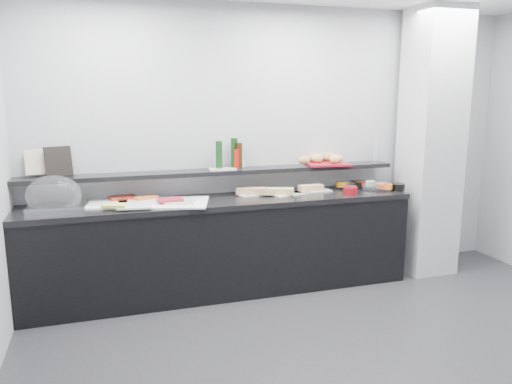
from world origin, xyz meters
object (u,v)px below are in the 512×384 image
object	(u,v)px
condiment_tray	(222,169)
bread_tray	(327,164)
sandwich_plate_mid	(291,194)
framed_print	(58,161)
cloche_base	(58,207)
carafe	(376,148)

from	to	relation	value
condiment_tray	bread_tray	bearing A→B (deg)	4.83
sandwich_plate_mid	framed_print	world-z (taller)	framed_print
cloche_base	carafe	size ratio (longest dim) A/B	1.57
bread_tray	carafe	distance (m)	0.56
cloche_base	sandwich_plate_mid	distance (m)	2.11
cloche_base	framed_print	distance (m)	0.41
condiment_tray	carafe	world-z (taller)	carafe
sandwich_plate_mid	carafe	distance (m)	1.08
framed_print	cloche_base	bearing A→B (deg)	-110.52
sandwich_plate_mid	carafe	size ratio (longest dim) A/B	1.29
framed_print	carafe	distance (m)	3.09
condiment_tray	framed_print	bearing A→B (deg)	-177.42
sandwich_plate_mid	condiment_tray	bearing A→B (deg)	151.15
condiment_tray	bread_tray	xyz separation A→B (m)	(1.09, -0.01, 0.00)
bread_tray	sandwich_plate_mid	bearing A→B (deg)	-155.82
cloche_base	bread_tray	distance (m)	2.57
bread_tray	cloche_base	bearing A→B (deg)	-170.57
carafe	bread_tray	bearing A→B (deg)	-179.93
framed_print	carafe	world-z (taller)	carafe
cloche_base	sandwich_plate_mid	bearing A→B (deg)	5.67
cloche_base	condiment_tray	xyz separation A→B (m)	(1.47, 0.13, 0.24)
carafe	cloche_base	bearing A→B (deg)	-177.80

